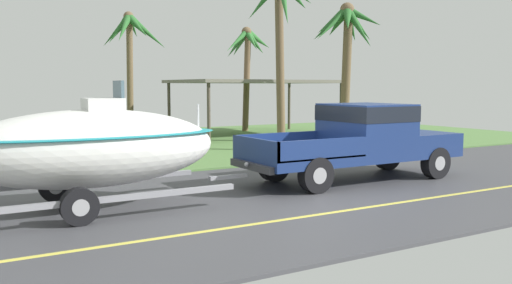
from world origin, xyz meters
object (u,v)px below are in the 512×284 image
object	(u,v)px
palm_tree_near_right	(130,40)
palm_tree_far_left	(345,35)
pickup_truck_towing	(365,138)
palm_tree_near_left	(247,51)
boat_on_trailer	(91,148)
palm_tree_mid	(281,14)
carport_awning	(255,83)
parked_sedan_far	(88,140)

from	to	relation	value
palm_tree_near_right	palm_tree_far_left	bearing A→B (deg)	-46.94
pickup_truck_towing	palm_tree_near_left	bearing A→B (deg)	72.29
boat_on_trailer	palm_tree_near_right	distance (m)	15.34
palm_tree_near_right	palm_tree_mid	distance (m)	8.58
carport_awning	palm_tree_far_left	xyz separation A→B (m)	(1.55, -4.57, 1.89)
palm_tree_near_left	palm_tree_near_right	xyz separation A→B (m)	(-5.91, 0.27, 0.29)
boat_on_trailer	palm_tree_mid	size ratio (longest dim) A/B	0.97
pickup_truck_towing	palm_tree_near_left	xyz separation A→B (m)	(4.40, 13.77, 3.06)
palm_tree_mid	palm_tree_far_left	distance (m)	3.90
carport_awning	palm_tree_near_right	world-z (taller)	palm_tree_near_right
boat_on_trailer	palm_tree_near_left	world-z (taller)	palm_tree_near_left
pickup_truck_towing	boat_on_trailer	distance (m)	6.79
palm_tree_near_left	palm_tree_far_left	world-z (taller)	palm_tree_far_left
palm_tree_mid	palm_tree_far_left	size ratio (longest dim) A/B	1.10
pickup_truck_towing	carport_awning	world-z (taller)	carport_awning
palm_tree_near_left	palm_tree_near_right	world-z (taller)	palm_tree_near_right
boat_on_trailer	carport_awning	size ratio (longest dim) A/B	0.84
carport_awning	palm_tree_mid	distance (m)	6.45
parked_sedan_far	palm_tree_near_right	distance (m)	8.84
carport_awning	pickup_truck_towing	bearing A→B (deg)	-107.05
parked_sedan_far	palm_tree_mid	world-z (taller)	palm_tree_mid
palm_tree_near_right	palm_tree_mid	size ratio (longest dim) A/B	0.91
boat_on_trailer	parked_sedan_far	size ratio (longest dim) A/B	1.34
parked_sedan_far	palm_tree_near_right	world-z (taller)	palm_tree_near_right
parked_sedan_far	palm_tree_near_right	xyz separation A→B (m)	(3.70, 7.11, 3.73)
palm_tree_mid	pickup_truck_towing	bearing A→B (deg)	-102.76
parked_sedan_far	palm_tree_near_right	size ratio (longest dim) A/B	0.80
pickup_truck_towing	palm_tree_near_right	distance (m)	14.51
boat_on_trailer	parked_sedan_far	distance (m)	7.12
carport_awning	palm_tree_near_left	world-z (taller)	palm_tree_near_left
carport_awning	boat_on_trailer	bearing A→B (deg)	-131.81
boat_on_trailer	palm_tree_near_left	bearing A→B (deg)	50.91
boat_on_trailer	parked_sedan_far	bearing A→B (deg)	77.14
pickup_truck_towing	palm_tree_near_right	bearing A→B (deg)	96.14
parked_sedan_far	palm_tree_mid	distance (m)	7.84
palm_tree_near_left	boat_on_trailer	bearing A→B (deg)	-129.09
pickup_truck_towing	palm_tree_mid	xyz separation A→B (m)	(1.35, 5.96, 3.80)
palm_tree_far_left	palm_tree_mid	bearing A→B (deg)	-164.88
boat_on_trailer	pickup_truck_towing	bearing A→B (deg)	0.00
carport_awning	palm_tree_near_right	distance (m)	5.94
carport_awning	palm_tree_near_left	xyz separation A→B (m)	(0.86, 2.22, 1.61)
boat_on_trailer	palm_tree_far_left	world-z (taller)	palm_tree_far_left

